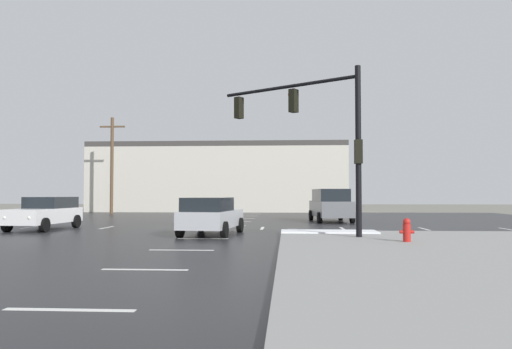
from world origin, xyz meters
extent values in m
plane|color=slate|center=(0.00, 0.00, 0.00)|extent=(120.00, 120.00, 0.00)
cube|color=#232326|center=(0.00, 0.00, 0.01)|extent=(44.00, 44.00, 0.02)
cube|color=white|center=(5.00, -4.00, 0.17)|extent=(4.00, 1.60, 0.06)
cube|color=silver|center=(0.00, -18.00, 0.02)|extent=(2.00, 0.15, 0.01)
cube|color=silver|center=(0.00, -14.00, 0.02)|extent=(2.00, 0.15, 0.01)
cube|color=silver|center=(0.00, -10.00, 0.02)|extent=(2.00, 0.15, 0.01)
cube|color=silver|center=(0.00, -6.00, 0.02)|extent=(2.00, 0.15, 0.01)
cube|color=silver|center=(0.00, -2.00, 0.02)|extent=(2.00, 0.15, 0.01)
cube|color=silver|center=(0.00, 2.00, 0.02)|extent=(2.00, 0.15, 0.01)
cube|color=silver|center=(0.00, 6.00, 0.02)|extent=(2.00, 0.15, 0.01)
cube|color=silver|center=(0.00, 10.00, 0.02)|extent=(2.00, 0.15, 0.01)
cube|color=silver|center=(0.00, 14.00, 0.02)|extent=(2.00, 0.15, 0.01)
cube|color=silver|center=(0.00, 18.00, 0.02)|extent=(2.00, 0.15, 0.01)
cube|color=silver|center=(-10.00, 0.00, 0.02)|extent=(0.15, 2.00, 0.01)
cube|color=silver|center=(-6.00, 0.00, 0.02)|extent=(0.15, 2.00, 0.01)
cube|color=silver|center=(-2.00, 0.00, 0.02)|extent=(0.15, 2.00, 0.01)
cube|color=silver|center=(2.00, 0.00, 0.02)|extent=(0.15, 2.00, 0.01)
cube|color=silver|center=(6.00, 0.00, 0.02)|extent=(0.15, 2.00, 0.01)
cube|color=silver|center=(10.00, 0.00, 0.02)|extent=(0.15, 2.00, 0.01)
cube|color=silver|center=(14.00, 0.00, 0.02)|extent=(0.15, 2.00, 0.01)
cube|color=silver|center=(3.50, -4.00, 0.02)|extent=(0.45, 7.00, 0.01)
cylinder|color=black|center=(5.93, -6.28, 3.38)|extent=(0.22, 0.22, 6.47)
cylinder|color=black|center=(3.25, -4.55, 6.21)|extent=(5.43, 3.59, 0.14)
cube|color=black|center=(3.52, -4.72, 5.59)|extent=(0.43, 0.45, 0.95)
sphere|color=red|center=(3.39, -4.64, 5.87)|extent=(0.20, 0.20, 0.20)
cube|color=black|center=(1.11, -3.16, 5.59)|extent=(0.43, 0.45, 0.95)
sphere|color=red|center=(0.98, -3.07, 5.87)|extent=(0.20, 0.20, 0.20)
cube|color=black|center=(5.93, -6.28, 3.34)|extent=(0.28, 0.36, 0.90)
cylinder|color=red|center=(7.27, -8.08, 0.44)|extent=(0.26, 0.26, 0.60)
sphere|color=red|center=(7.27, -8.08, 0.81)|extent=(0.25, 0.25, 0.25)
cylinder|color=red|center=(7.09, -8.08, 0.47)|extent=(0.12, 0.11, 0.11)
cylinder|color=red|center=(7.45, -8.08, 0.47)|extent=(0.12, 0.11, 0.11)
cube|color=beige|center=(-3.51, 25.16, 3.11)|extent=(24.88, 8.00, 6.23)
cube|color=#3F3D3A|center=(-3.51, 25.16, 6.48)|extent=(24.88, 8.00, 0.50)
cube|color=slate|center=(5.95, 6.20, 0.82)|extent=(2.45, 4.98, 0.95)
cube|color=black|center=(5.95, 6.20, 1.67)|extent=(2.14, 3.53, 0.75)
cylinder|color=black|center=(4.81, 7.72, 0.35)|extent=(0.29, 0.68, 0.66)
cylinder|color=black|center=(6.75, 7.93, 0.35)|extent=(0.29, 0.68, 0.66)
cylinder|color=black|center=(5.16, 4.47, 0.35)|extent=(0.29, 0.68, 0.66)
cylinder|color=black|center=(7.09, 4.68, 0.35)|extent=(0.29, 0.68, 0.66)
sphere|color=white|center=(5.08, 8.47, 0.82)|extent=(0.18, 0.18, 0.18)
sphere|color=white|center=(6.32, 8.60, 0.82)|extent=(0.18, 0.18, 0.18)
cube|color=white|center=(-8.49, -1.70, 0.70)|extent=(2.03, 4.59, 0.70)
cube|color=black|center=(-8.45, -1.03, 1.33)|extent=(1.78, 2.56, 0.55)
cylinder|color=black|center=(-7.67, -3.28, 0.35)|extent=(0.25, 0.67, 0.66)
cylinder|color=black|center=(-9.46, -3.18, 0.35)|extent=(0.25, 0.67, 0.66)
cylinder|color=black|center=(-7.51, -0.22, 0.35)|extent=(0.25, 0.67, 0.66)
cylinder|color=black|center=(-9.30, -0.12, 0.35)|extent=(0.25, 0.67, 0.66)
sphere|color=white|center=(-8.03, -3.93, 0.70)|extent=(0.18, 0.18, 0.18)
sphere|color=white|center=(-9.18, -3.87, 0.70)|extent=(0.18, 0.18, 0.18)
cube|color=#B7BABF|center=(0.07, -4.21, 0.70)|extent=(2.27, 4.67, 0.70)
cube|color=black|center=(0.00, -4.88, 1.33)|extent=(1.91, 2.64, 0.55)
cylinder|color=black|center=(-0.66, -2.59, 0.35)|extent=(0.29, 0.68, 0.66)
cylinder|color=black|center=(1.13, -2.78, 0.35)|extent=(0.29, 0.68, 0.66)
cylinder|color=black|center=(-0.99, -5.63, 0.35)|extent=(0.29, 0.68, 0.66)
cylinder|color=black|center=(0.80, -5.82, 0.35)|extent=(0.29, 0.68, 0.66)
sphere|color=white|center=(-0.26, -1.96, 0.70)|extent=(0.18, 0.18, 0.18)
sphere|color=white|center=(0.88, -2.08, 0.70)|extent=(0.18, 0.18, 0.18)
cylinder|color=brown|center=(-11.92, 17.35, 4.20)|extent=(0.28, 0.28, 8.40)
cube|color=brown|center=(-11.92, 17.35, 7.60)|extent=(2.20, 0.14, 0.14)
camera|label=1|loc=(3.24, -25.39, 1.75)|focal=35.37mm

